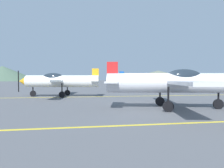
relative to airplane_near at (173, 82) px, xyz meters
name	(u,v)px	position (x,y,z in m)	size (l,w,h in m)	color
ground_plane	(145,108)	(-1.49, 0.67, -1.59)	(400.00, 400.00, 0.00)	#54565B
apron_line_near	(180,123)	(-1.49, -3.65, -1.59)	(80.00, 0.16, 0.01)	yellow
apron_line_far	(120,96)	(-1.49, 8.43, -1.59)	(80.00, 0.16, 0.01)	yellow
airplane_near	(173,82)	(0.00, 0.00, 0.00)	(8.28, 9.43, 2.83)	silver
airplane_mid	(59,81)	(-7.59, 9.24, 0.00)	(8.26, 9.46, 2.83)	white
airplane_far	(144,80)	(3.79, 16.64, 0.00)	(8.27, 9.44, 2.83)	white
hill_left	(3,74)	(-64.00, 146.62, 4.04)	(53.21, 53.21, 11.26)	#4C6651
hill_centerleft	(158,76)	(64.25, 158.08, 2.98)	(74.35, 74.35, 9.14)	slate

